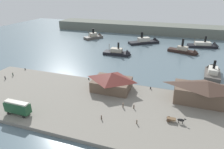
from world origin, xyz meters
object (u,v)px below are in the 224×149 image
(street_tram, at_px, (17,107))
(pedestrian_standing_center, at_px, (5,78))
(pedestrian_near_west_shed, at_px, (137,122))
(ferry_approaching_east, at_px, (206,45))
(ferry_moored_west, at_px, (120,53))
(pedestrian_by_tram, at_px, (134,107))
(mooring_post_west, at_px, (25,69))
(ferry_approaching_west, at_px, (186,51))
(pedestrian_near_cart, at_px, (123,105))
(ferry_moored_east, at_px, (212,72))
(mooring_post_east, at_px, (151,88))
(ferry_shed_central_terminal, at_px, (206,92))
(ferry_mid_harbor, at_px, (147,41))
(pedestrian_at_waters_edge, at_px, (101,117))
(pedestrian_near_east_shed, at_px, (13,74))
(horse_cart, at_px, (175,119))
(ferry_outer_harbor, at_px, (95,36))
(mooring_post_center_west, at_px, (89,79))
(ferry_shed_customs_shed, at_px, (112,81))

(street_tram, xyz_separation_m, pedestrian_standing_center, (-24.69, 19.11, -1.87))
(pedestrian_near_west_shed, distance_m, ferry_approaching_east, 104.36)
(pedestrian_near_west_shed, xyz_separation_m, ferry_moored_west, (-24.08, 64.36, -0.52))
(ferry_moored_west, bearing_deg, pedestrian_by_tram, -69.26)
(mooring_post_west, height_order, ferry_approaching_west, ferry_approaching_west)
(pedestrian_near_cart, distance_m, ferry_moored_east, 53.67)
(mooring_post_east, bearing_deg, ferry_shed_central_terminal, -11.37)
(pedestrian_standing_center, xyz_separation_m, ferry_mid_harbor, (48.84, 86.61, -0.51))
(street_tram, bearing_deg, pedestrian_near_west_shed, 11.07)
(pedestrian_at_waters_edge, bearing_deg, pedestrian_near_east_shed, 161.04)
(pedestrian_at_waters_edge, bearing_deg, horse_cart, 14.72)
(pedestrian_at_waters_edge, bearing_deg, pedestrian_near_west_shed, 6.63)
(ferry_approaching_west, bearing_deg, pedestrian_near_cart, -105.60)
(pedestrian_standing_center, relative_size, ferry_outer_harbor, 0.10)
(ferry_shed_central_terminal, distance_m, pedestrian_near_east_shed, 80.92)
(horse_cart, distance_m, pedestrian_near_west_shed, 11.54)
(ferry_moored_east, relative_size, ferry_mid_harbor, 0.69)
(horse_cart, bearing_deg, ferry_approaching_east, 79.42)
(mooring_post_west, bearing_deg, ferry_mid_harbor, 57.24)
(pedestrian_at_waters_edge, distance_m, mooring_post_east, 26.92)
(pedestrian_near_west_shed, bearing_deg, ferry_approaching_west, 79.83)
(pedestrian_at_waters_edge, bearing_deg, ferry_moored_east, 53.94)
(pedestrian_by_tram, height_order, ferry_outer_harbor, ferry_outer_harbor)
(horse_cart, relative_size, pedestrian_at_waters_edge, 3.66)
(mooring_post_east, distance_m, ferry_approaching_west, 59.80)
(street_tram, xyz_separation_m, ferry_approaching_east, (65.21, 107.52, -2.49))
(pedestrian_near_west_shed, xyz_separation_m, ferry_approaching_west, (14.58, 81.29, -0.46))
(pedestrian_near_cart, height_order, ferry_moored_west, ferry_moored_west)
(horse_cart, relative_size, mooring_post_west, 6.12)
(pedestrian_standing_center, bearing_deg, mooring_post_center_west, 18.05)
(ferry_shed_customs_shed, height_order, mooring_post_center_west, ferry_shed_customs_shed)
(ferry_shed_customs_shed, distance_m, ferry_approaching_west, 69.36)
(pedestrian_at_waters_edge, height_order, ferry_approaching_west, ferry_approaching_west)
(pedestrian_near_east_shed, height_order, ferry_approaching_east, ferry_approaching_east)
(mooring_post_center_west, bearing_deg, pedestrian_standing_center, -161.95)
(ferry_moored_west, distance_m, ferry_outer_harbor, 48.31)
(mooring_post_center_west, bearing_deg, pedestrian_by_tram, -33.61)
(mooring_post_center_west, xyz_separation_m, ferry_outer_harbor, (-29.66, 77.31, -0.08))
(pedestrian_near_west_shed, relative_size, ferry_outer_harbor, 0.09)
(street_tram, relative_size, pedestrian_standing_center, 5.08)
(pedestrian_standing_center, height_order, pedestrian_by_tram, pedestrian_standing_center)
(pedestrian_standing_center, bearing_deg, ferry_shed_central_terminal, 5.15)
(pedestrian_near_east_shed, relative_size, pedestrian_near_cart, 0.99)
(pedestrian_near_east_shed, relative_size, mooring_post_center_west, 1.97)
(pedestrian_near_east_shed, distance_m, mooring_post_west, 7.64)
(horse_cart, relative_size, ferry_outer_harbor, 0.32)
(mooring_post_center_west, height_order, ferry_mid_harbor, ferry_mid_harbor)
(ferry_approaching_east, bearing_deg, pedestrian_near_east_shed, -136.69)
(ferry_moored_east, bearing_deg, pedestrian_near_cart, -127.34)
(horse_cart, bearing_deg, pedestrian_near_cart, 171.04)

